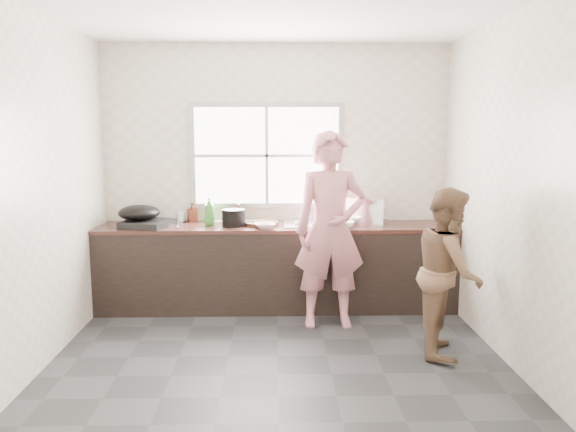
{
  "coord_description": "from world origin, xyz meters",
  "views": [
    {
      "loc": [
        -0.02,
        -4.33,
        1.8
      ],
      "look_at": [
        0.1,
        0.65,
        1.05
      ],
      "focal_mm": 35.0,
      "sensor_mm": 36.0,
      "label": 1
    }
  ],
  "objects_px": {
    "person_side": "(449,272)",
    "cutting_board": "(261,223)",
    "dish_rack": "(367,211)",
    "bowl_held": "(301,223)",
    "black_pot": "(234,218)",
    "pot_lid_right": "(174,221)",
    "woman": "(330,236)",
    "bowl_crabs": "(343,226)",
    "wok": "(139,213)",
    "burner": "(148,224)",
    "plate_food": "(221,221)",
    "bowl_mince": "(265,226)",
    "glass_jar": "(180,217)",
    "bottle_green": "(209,211)",
    "bottle_brown_short": "(239,214)",
    "bottle_brown_tall": "(192,213)",
    "pot_lid_left": "(168,225)"
  },
  "relations": [
    {
      "from": "glass_jar",
      "to": "pot_lid_right",
      "type": "distance_m",
      "value": 0.08
    },
    {
      "from": "black_pot",
      "to": "bowl_crabs",
      "type": "bearing_deg",
      "value": -8.22
    },
    {
      "from": "plate_food",
      "to": "dish_rack",
      "type": "height_order",
      "value": "dish_rack"
    },
    {
      "from": "bowl_mince",
      "to": "bottle_brown_tall",
      "type": "xyz_separation_m",
      "value": [
        -0.77,
        0.42,
        0.07
      ]
    },
    {
      "from": "cutting_board",
      "to": "wok",
      "type": "height_order",
      "value": "wok"
    },
    {
      "from": "bowl_crabs",
      "to": "wok",
      "type": "bearing_deg",
      "value": 175.02
    },
    {
      "from": "plate_food",
      "to": "pot_lid_left",
      "type": "relative_size",
      "value": 0.79
    },
    {
      "from": "pot_lid_right",
      "to": "wok",
      "type": "bearing_deg",
      "value": -139.02
    },
    {
      "from": "plate_food",
      "to": "burner",
      "type": "height_order",
      "value": "burner"
    },
    {
      "from": "woman",
      "to": "bowl_crabs",
      "type": "distance_m",
      "value": 0.38
    },
    {
      "from": "glass_jar",
      "to": "bottle_green",
      "type": "bearing_deg",
      "value": -34.78
    },
    {
      "from": "bowl_held",
      "to": "burner",
      "type": "relative_size",
      "value": 0.41
    },
    {
      "from": "bottle_brown_tall",
      "to": "glass_jar",
      "type": "relative_size",
      "value": 1.71
    },
    {
      "from": "cutting_board",
      "to": "black_pot",
      "type": "xyz_separation_m",
      "value": [
        -0.28,
        -0.06,
        0.07
      ]
    },
    {
      "from": "bowl_crabs",
      "to": "glass_jar",
      "type": "height_order",
      "value": "glass_jar"
    },
    {
      "from": "person_side",
      "to": "cutting_board",
      "type": "relative_size",
      "value": 3.89
    },
    {
      "from": "glass_jar",
      "to": "bowl_crabs",
      "type": "bearing_deg",
      "value": -14.79
    },
    {
      "from": "bowl_held",
      "to": "bottle_brown_tall",
      "type": "relative_size",
      "value": 0.97
    },
    {
      "from": "woman",
      "to": "wok",
      "type": "distance_m",
      "value": 1.95
    },
    {
      "from": "bottle_brown_short",
      "to": "glass_jar",
      "type": "xyz_separation_m",
      "value": [
        -0.61,
        0.0,
        -0.03
      ]
    },
    {
      "from": "wok",
      "to": "woman",
      "type": "bearing_deg",
      "value": -15.53
    },
    {
      "from": "cutting_board",
      "to": "pot_lid_left",
      "type": "bearing_deg",
      "value": 179.23
    },
    {
      "from": "woman",
      "to": "pot_lid_right",
      "type": "height_order",
      "value": "woman"
    },
    {
      "from": "bottle_green",
      "to": "pot_lid_right",
      "type": "xyz_separation_m",
      "value": [
        -0.4,
        0.23,
        -0.14
      ]
    },
    {
      "from": "bowl_held",
      "to": "bottle_brown_short",
      "type": "distance_m",
      "value": 0.7
    },
    {
      "from": "cutting_board",
      "to": "dish_rack",
      "type": "relative_size",
      "value": 0.93
    },
    {
      "from": "bowl_held",
      "to": "pot_lid_left",
      "type": "xyz_separation_m",
      "value": [
        -1.35,
        0.05,
        -0.02
      ]
    },
    {
      "from": "bowl_mince",
      "to": "pot_lid_left",
      "type": "height_order",
      "value": "bowl_mince"
    },
    {
      "from": "bottle_brown_short",
      "to": "glass_jar",
      "type": "height_order",
      "value": "bottle_brown_short"
    },
    {
      "from": "person_side",
      "to": "black_pot",
      "type": "relative_size",
      "value": 5.79
    },
    {
      "from": "burner",
      "to": "wok",
      "type": "distance_m",
      "value": 0.14
    },
    {
      "from": "wok",
      "to": "pot_lid_right",
      "type": "bearing_deg",
      "value": 40.98
    },
    {
      "from": "cutting_board",
      "to": "bowl_mince",
      "type": "distance_m",
      "value": 0.2
    },
    {
      "from": "plate_food",
      "to": "cutting_board",
      "type": "bearing_deg",
      "value": -27.55
    },
    {
      "from": "person_side",
      "to": "bottle_brown_tall",
      "type": "bearing_deg",
      "value": 69.95
    },
    {
      "from": "bowl_held",
      "to": "black_pot",
      "type": "bearing_deg",
      "value": -178.34
    },
    {
      "from": "cutting_board",
      "to": "bowl_held",
      "type": "xyz_separation_m",
      "value": [
        0.4,
        -0.04,
        0.01
      ]
    },
    {
      "from": "bowl_crabs",
      "to": "bowl_mince",
      "type": "bearing_deg",
      "value": 178.69
    },
    {
      "from": "pot_lid_right",
      "to": "woman",
      "type": "bearing_deg",
      "value": -26.54
    },
    {
      "from": "bottle_brown_tall",
      "to": "pot_lid_left",
      "type": "xyz_separation_m",
      "value": [
        -0.22,
        -0.22,
        -0.09
      ]
    },
    {
      "from": "pot_lid_left",
      "to": "bottle_green",
      "type": "bearing_deg",
      "value": -2.38
    },
    {
      "from": "bottle_brown_tall",
      "to": "wok",
      "type": "bearing_deg",
      "value": -151.9
    },
    {
      "from": "black_pot",
      "to": "wok",
      "type": "bearing_deg",
      "value": 178.79
    },
    {
      "from": "bowl_mince",
      "to": "glass_jar",
      "type": "xyz_separation_m",
      "value": [
        -0.9,
        0.42,
        0.03
      ]
    },
    {
      "from": "dish_rack",
      "to": "bowl_mince",
      "type": "bearing_deg",
      "value": -148.28
    },
    {
      "from": "cutting_board",
      "to": "bottle_brown_short",
      "type": "height_order",
      "value": "bottle_brown_short"
    },
    {
      "from": "person_side",
      "to": "black_pot",
      "type": "bearing_deg",
      "value": 69.72
    },
    {
      "from": "glass_jar",
      "to": "pot_lid_right",
      "type": "height_order",
      "value": "glass_jar"
    },
    {
      "from": "plate_food",
      "to": "wok",
      "type": "bearing_deg",
      "value": -161.5
    },
    {
      "from": "woman",
      "to": "bottle_brown_short",
      "type": "distance_m",
      "value": 1.19
    }
  ]
}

